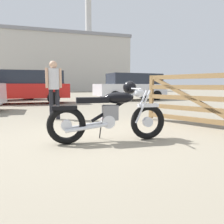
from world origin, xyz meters
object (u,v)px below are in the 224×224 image
object	(u,v)px
vintage_motorcycle	(112,113)
bystander	(54,84)
dark_sedan_left	(132,86)
white_estate_far	(1,86)
silver_sedan_mid	(26,86)
timber_gate	(204,97)

from	to	relation	value
vintage_motorcycle	bystander	world-z (taller)	bystander
dark_sedan_left	white_estate_far	bearing A→B (deg)	-21.77
bystander	silver_sedan_mid	size ratio (longest dim) A/B	0.34
bystander	white_estate_far	bearing A→B (deg)	4.77
timber_gate	white_estate_far	xyz separation A→B (m)	(-5.42, 11.88, 0.24)
timber_gate	bystander	xyz separation A→B (m)	(-3.11, 2.43, 0.32)
timber_gate	silver_sedan_mid	world-z (taller)	silver_sedan_mid
silver_sedan_mid	vintage_motorcycle	bearing A→B (deg)	104.96
timber_gate	bystander	size ratio (longest dim) A/B	1.45
bystander	dark_sedan_left	world-z (taller)	dark_sedan_left
vintage_motorcycle	timber_gate	xyz separation A→B (m)	(2.47, 0.41, 0.21)
bystander	dark_sedan_left	distance (m)	8.70
timber_gate	vintage_motorcycle	bearing A→B (deg)	77.21
silver_sedan_mid	white_estate_far	bearing A→B (deg)	-58.94
silver_sedan_mid	bystander	bearing A→B (deg)	103.13
vintage_motorcycle	white_estate_far	size ratio (longest dim) A/B	0.42
vintage_motorcycle	timber_gate	distance (m)	2.51
white_estate_far	dark_sedan_left	distance (m)	8.61
timber_gate	silver_sedan_mid	size ratio (longest dim) A/B	0.49
silver_sedan_mid	dark_sedan_left	size ratio (longest dim) A/B	1.02
vintage_motorcycle	timber_gate	world-z (taller)	timber_gate
vintage_motorcycle	bystander	distance (m)	2.95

